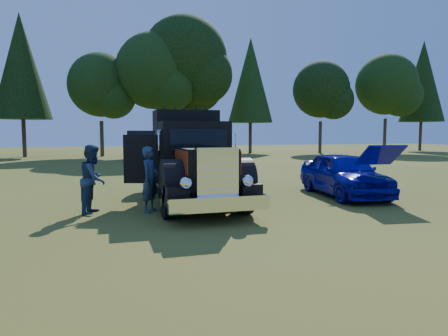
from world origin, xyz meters
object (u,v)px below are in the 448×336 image
spectator_near (150,179)px  spectator_far (93,179)px  diamond_t_truck (191,164)px  hotrod_coupe (344,174)px

spectator_near → spectator_far: size_ratio=0.97×
diamond_t_truck → hotrod_coupe: (5.56, -0.06, -0.49)m
hotrod_coupe → spectator_near: 7.02m
diamond_t_truck → spectator_near: diamond_t_truck is taller
spectator_near → spectator_far: bearing=113.5°
hotrod_coupe → spectator_far: (-8.51, -0.68, 0.17)m
spectator_near → hotrod_coupe: bearing=-48.9°
spectator_near → diamond_t_truck: bearing=-20.8°
diamond_t_truck → spectator_far: bearing=-165.9°
diamond_t_truck → hotrod_coupe: 5.58m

